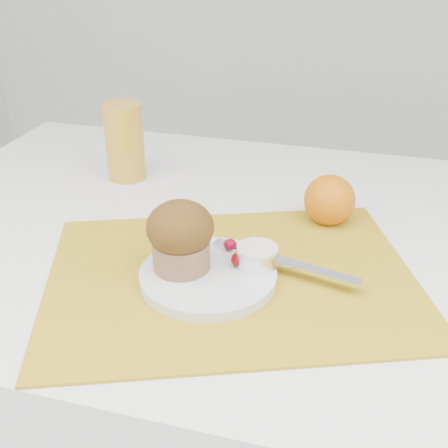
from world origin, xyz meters
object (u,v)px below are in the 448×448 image
(orange, at_px, (329,200))
(muffin, at_px, (180,235))
(juice_glass, at_px, (125,142))
(plate, at_px, (208,276))
(table, at_px, (242,401))

(orange, distance_m, muffin, 0.28)
(juice_glass, height_order, muffin, juice_glass)
(orange, relative_size, muffin, 0.85)
(plate, relative_size, orange, 2.26)
(orange, relative_size, juice_glass, 0.57)
(juice_glass, bearing_deg, muffin, -54.16)
(table, relative_size, plate, 6.44)
(juice_glass, distance_m, muffin, 0.37)
(plate, relative_size, muffin, 1.92)
(table, xyz_separation_m, orange, (0.12, 0.06, 0.42))
(orange, bearing_deg, table, -152.82)
(table, xyz_separation_m, juice_glass, (-0.27, 0.14, 0.45))
(juice_glass, relative_size, muffin, 1.49)
(orange, height_order, muffin, muffin)
(plate, height_order, orange, orange)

